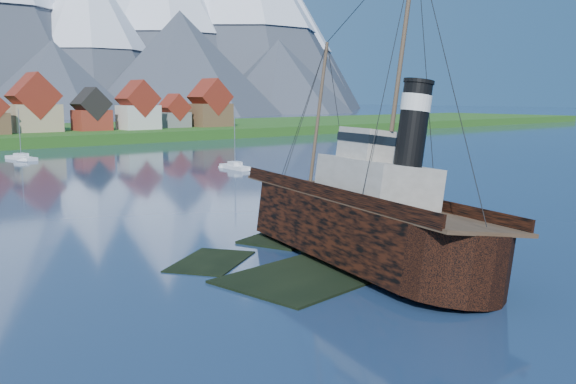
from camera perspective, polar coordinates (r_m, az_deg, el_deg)
ground at (r=53.89m, az=4.76°, el=-5.92°), size 1400.00×1400.00×0.00m
shoal at (r=56.67m, az=4.53°, el=-5.55°), size 31.71×21.24×1.14m
tugboat_wreck at (r=54.25m, az=4.74°, el=-2.20°), size 7.84×33.77×26.76m
sailboat_d at (r=119.18m, az=-4.73°, el=2.17°), size 2.87×8.59×11.52m
sailboat_e at (r=147.63m, az=-22.63°, el=2.76°), size 4.02×10.02×11.31m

